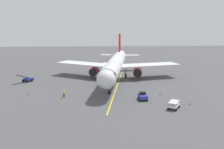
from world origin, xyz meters
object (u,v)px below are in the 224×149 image
(baggage_cart_starboard_side, at_px, (174,105))
(safety_cone_wing_port, at_px, (160,94))
(belt_loader_portside, at_px, (28,79))
(safety_cone_nose_right, at_px, (28,93))
(airplane, at_px, (115,65))
(safety_cone_wing_starboard, at_px, (62,97))
(tug_near_nose, at_px, (143,96))
(ground_crew_marshaller, at_px, (64,93))
(safety_cone_nose_left, at_px, (190,103))
(box_truck_rear_apron, at_px, (107,67))

(baggage_cart_starboard_side, distance_m, safety_cone_wing_port, 8.13)
(belt_loader_portside, height_order, baggage_cart_starboard_side, belt_loader_portside)
(safety_cone_nose_right, xyz_separation_m, safety_cone_wing_port, (-26.97, 2.40, 0.00))
(airplane, height_order, belt_loader_portside, airplane)
(safety_cone_wing_port, distance_m, safety_cone_wing_starboard, 19.63)
(airplane, xyz_separation_m, belt_loader_portside, (22.42, 0.85, -3.29))
(tug_near_nose, bearing_deg, ground_crew_marshaller, -10.25)
(safety_cone_nose_left, height_order, safety_cone_nose_right, same)
(baggage_cart_starboard_side, bearing_deg, safety_cone_wing_starboard, -19.87)
(tug_near_nose, relative_size, safety_cone_nose_left, 4.26)
(tug_near_nose, height_order, belt_loader_portside, belt_loader_portside)
(airplane, xyz_separation_m, baggage_cart_starboard_side, (-7.94, 23.68, -3.35))
(safety_cone_nose_left, bearing_deg, baggage_cart_starboard_side, 27.87)
(box_truck_rear_apron, bearing_deg, ground_crew_marshaller, 69.95)
(baggage_cart_starboard_side, bearing_deg, safety_cone_nose_left, -152.13)
(baggage_cart_starboard_side, relative_size, box_truck_rear_apron, 0.63)
(safety_cone_nose_right, bearing_deg, airplane, -145.55)
(safety_cone_nose_left, distance_m, safety_cone_nose_right, 31.85)
(ground_crew_marshaller, bearing_deg, box_truck_rear_apron, -110.05)
(safety_cone_nose_left, height_order, safety_cone_wing_port, same)
(safety_cone_nose_left, relative_size, safety_cone_wing_starboard, 1.00)
(baggage_cart_starboard_side, distance_m, safety_cone_nose_left, 4.02)
(belt_loader_portside, relative_size, safety_cone_wing_port, 8.02)
(belt_loader_portside, bearing_deg, airplane, -177.82)
(airplane, height_order, safety_cone_wing_starboard, airplane)
(box_truck_rear_apron, bearing_deg, safety_cone_nose_right, 54.82)
(belt_loader_portside, height_order, safety_cone_wing_starboard, belt_loader_portside)
(box_truck_rear_apron, relative_size, safety_cone_nose_right, 8.52)
(airplane, bearing_deg, baggage_cart_starboard_side, 108.53)
(safety_cone_nose_left, height_order, safety_cone_wing_starboard, same)
(airplane, xyz_separation_m, safety_cone_wing_starboard, (11.81, 16.54, -3.73))
(safety_cone_nose_right, height_order, safety_cone_wing_port, same)
(airplane, bearing_deg, belt_loader_portside, 2.18)
(safety_cone_nose_left, bearing_deg, tug_near_nose, -24.37)
(belt_loader_portside, bearing_deg, safety_cone_nose_right, 104.74)
(airplane, distance_m, belt_loader_portside, 22.67)
(ground_crew_marshaller, distance_m, safety_cone_nose_right, 8.03)
(tug_near_nose, relative_size, box_truck_rear_apron, 0.50)
(ground_crew_marshaller, relative_size, safety_cone_nose_right, 3.11)
(ground_crew_marshaller, bearing_deg, airplane, -126.61)
(safety_cone_wing_starboard, bearing_deg, belt_loader_portside, -55.95)
(airplane, xyz_separation_m, safety_cone_wing_port, (-7.79, 15.56, -3.73))
(airplane, relative_size, safety_cone_wing_port, 73.06)
(box_truck_rear_apron, xyz_separation_m, safety_cone_nose_right, (17.65, 25.03, -1.11))
(tug_near_nose, distance_m, safety_cone_nose_right, 23.43)
(airplane, bearing_deg, tug_near_nose, 101.38)
(ground_crew_marshaller, height_order, safety_cone_wing_starboard, ground_crew_marshaller)
(baggage_cart_starboard_side, bearing_deg, safety_cone_wing_port, -88.96)
(airplane, xyz_separation_m, safety_cone_nose_left, (-11.47, 21.81, -3.73))
(airplane, bearing_deg, ground_crew_marshaller, 53.39)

